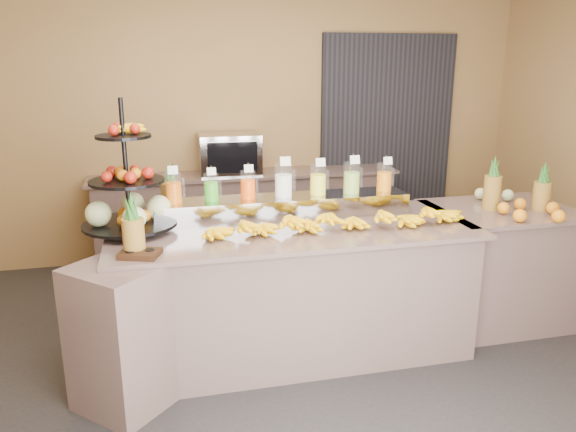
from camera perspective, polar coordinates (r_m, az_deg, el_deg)
name	(u,v)px	position (r m, az deg, el deg)	size (l,w,h in m)	color
ground	(304,370)	(3.97, 1.65, -15.35)	(6.00, 6.00, 0.00)	black
room_envelope	(303,83)	(4.21, 1.49, 13.38)	(6.04, 5.02, 2.82)	olive
buffet_counter	(279,293)	(3.95, -0.93, -7.87)	(2.75, 1.25, 0.93)	gray
right_counter	(497,264)	(4.78, 20.50, -4.63)	(1.08, 0.88, 0.93)	gray
back_ledge	(247,217)	(5.82, -4.15, -0.07)	(3.10, 0.55, 0.93)	gray
pitcher_tray	(284,207)	(4.09, -0.46, 0.97)	(1.85, 0.30, 0.15)	gray
juice_pitcher_orange_a	(174,190)	(3.95, -11.55, 2.64)	(0.12, 0.12, 0.28)	silver
juice_pitcher_green	(211,189)	(3.97, -7.79, 2.76)	(0.11, 0.11, 0.26)	silver
juice_pitcher_orange_b	(248,186)	(4.01, -4.09, 3.02)	(0.11, 0.11, 0.27)	silver
juice_pitcher_milk	(283,182)	(4.05, -0.46, 3.44)	(0.13, 0.13, 0.31)	silver
juice_pitcher_lemon	(318,182)	(4.12, 3.07, 3.51)	(0.12, 0.12, 0.29)	silver
juice_pitcher_lime	(352,179)	(4.20, 6.47, 3.72)	(0.12, 0.13, 0.30)	silver
juice_pitcher_orange_c	(384,179)	(4.30, 9.74, 3.76)	(0.12, 0.12, 0.28)	silver
banana_heap	(334,218)	(3.82, 4.72, -0.24)	(1.87, 0.17, 0.15)	yellow
fruit_stand	(135,198)	(3.86, -15.31, 1.76)	(0.74, 0.74, 0.88)	black
condiment_caddy	(140,254)	(3.40, -14.80, -3.72)	(0.22, 0.17, 0.03)	black
pineapple_left_a	(133,232)	(3.41, -15.45, -1.55)	(0.13, 0.13, 0.38)	brown
pineapple_left_b	(171,197)	(4.13, -11.78, 1.95)	(0.14, 0.14, 0.42)	brown
right_fruit_pile	(523,203)	(4.53, 22.73, 1.26)	(0.49, 0.47, 0.26)	brown
oven_warmer	(229,154)	(5.65, -5.97, 6.30)	(0.60, 0.42, 0.40)	gray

